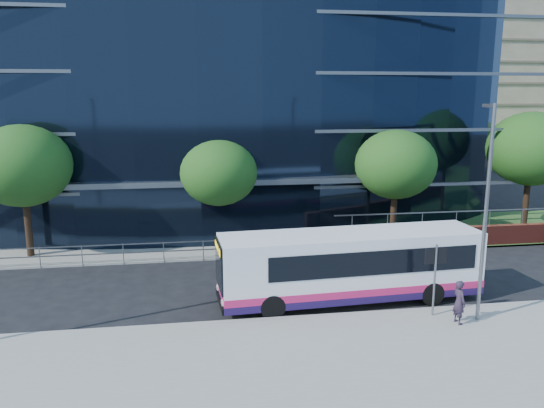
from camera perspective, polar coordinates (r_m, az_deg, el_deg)
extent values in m
plane|color=black|center=(21.67, 3.94, -11.23)|extent=(200.00, 200.00, 0.00)
cube|color=gray|center=(17.29, 7.70, -17.34)|extent=(80.00, 8.00, 0.15)
cube|color=gray|center=(20.75, 4.55, -12.09)|extent=(80.00, 0.25, 0.16)
cube|color=gold|center=(20.96, 4.42, -12.06)|extent=(80.00, 0.08, 0.01)
cube|color=gold|center=(21.09, 4.33, -11.89)|extent=(80.00, 0.08, 0.01)
cube|color=gray|center=(31.64, -11.19, -3.90)|extent=(50.00, 8.00, 0.10)
cube|color=black|center=(43.47, -8.22, 11.01)|extent=(38.00, 16.00, 16.00)
cube|color=#595E66|center=(29.35, -7.69, 2.31)|extent=(22.00, 1.20, 0.30)
cube|color=slate|center=(27.71, -15.75, -4.21)|extent=(24.00, 0.05, 0.05)
cube|color=slate|center=(27.83, -15.70, -5.10)|extent=(24.00, 0.05, 0.05)
cylinder|color=slate|center=(27.84, -15.70, -5.20)|extent=(0.04, 0.04, 1.10)
cube|color=#2D511E|center=(84.05, 17.20, 6.80)|extent=(60.00, 42.00, 4.00)
cube|color=#88755B|center=(86.03, 17.22, 16.92)|extent=(50.00, 12.00, 26.00)
cylinder|color=slate|center=(21.13, 17.08, -7.86)|extent=(0.08, 0.08, 2.80)
cube|color=black|center=(20.86, 17.22, -5.38)|extent=(0.85, 0.06, 0.60)
cylinder|color=black|center=(30.49, -24.73, -2.25)|extent=(0.36, 0.36, 3.30)
ellipsoid|color=#214914|center=(29.94, -25.26, 3.75)|extent=(4.95, 4.95, 4.21)
cylinder|color=black|center=(29.84, -5.65, -1.94)|extent=(0.36, 0.36, 2.86)
ellipsoid|color=#214914|center=(29.30, -5.76, 3.38)|extent=(4.29, 4.29, 3.65)
cylinder|color=black|center=(31.44, 12.92, -1.27)|extent=(0.36, 0.36, 3.08)
ellipsoid|color=#214914|center=(30.92, 13.17, 4.18)|extent=(4.62, 4.62, 3.93)
cylinder|color=black|center=(36.48, 25.62, -0.01)|extent=(0.36, 0.36, 3.52)
ellipsoid|color=#214914|center=(36.00, 26.11, 5.36)|extent=(5.28, 5.28, 4.49)
cylinder|color=black|center=(66.27, 16.89, 5.23)|extent=(0.36, 0.36, 3.08)
ellipsoid|color=#214914|center=(66.03, 17.04, 7.83)|extent=(4.62, 4.62, 3.93)
cylinder|color=black|center=(76.17, 27.21, 5.14)|extent=(0.36, 0.36, 2.86)
cylinder|color=slate|center=(20.63, 21.99, -1.16)|extent=(0.14, 0.14, 8.00)
cube|color=slate|center=(20.48, 22.34, 9.76)|extent=(0.15, 0.70, 0.12)
cube|color=white|center=(22.12, 8.45, -6.34)|extent=(10.86, 3.05, 2.59)
cube|color=#1F1042|center=(22.50, 8.36, -9.12)|extent=(10.88, 3.10, 0.29)
cube|color=#C91D58|center=(22.39, 8.38, -8.42)|extent=(10.88, 3.10, 0.29)
cube|color=black|center=(22.21, 9.90, -5.32)|extent=(8.72, 2.98, 0.98)
cube|color=black|center=(20.88, -5.68, -7.01)|extent=(0.20, 2.10, 1.51)
cube|color=black|center=(20.61, -5.76, -4.65)|extent=(0.21, 2.00, 0.39)
cube|color=yellow|center=(20.84, -5.94, -4.47)|extent=(0.10, 1.07, 0.21)
cube|color=black|center=(21.34, -5.61, -10.36)|extent=(0.23, 2.34, 0.23)
cylinder|color=black|center=(20.59, 0.06, -11.01)|extent=(0.99, 0.35, 0.98)
cylinder|color=black|center=(22.81, 16.81, -9.21)|extent=(0.99, 0.35, 0.98)
imported|color=#2B2132|center=(20.91, 19.48, -9.91)|extent=(0.48, 0.65, 1.65)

